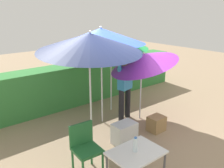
% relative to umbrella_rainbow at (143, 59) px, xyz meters
% --- Properties ---
extents(ground_plane, '(24.00, 24.00, 0.00)m').
position_rel_umbrella_rainbow_xyz_m(ground_plane, '(-0.87, -0.19, -1.58)').
color(ground_plane, '#9E8466').
extents(hedge_row, '(8.00, 0.70, 1.19)m').
position_rel_umbrella_rainbow_xyz_m(hedge_row, '(-0.87, 2.08, -0.99)').
color(hedge_row, '#38843D').
rests_on(hedge_row, ground_plane).
extents(umbrella_rainbow, '(1.74, 1.70, 2.03)m').
position_rel_umbrella_rainbow_xyz_m(umbrella_rainbow, '(0.00, 0.00, 0.00)').
color(umbrella_rainbow, silver).
rests_on(umbrella_rainbow, ground_plane).
extents(umbrella_orange, '(2.06, 2.06, 2.38)m').
position_rel_umbrella_rainbow_xyz_m(umbrella_orange, '(-0.87, 0.51, 0.58)').
color(umbrella_orange, silver).
rests_on(umbrella_orange, ground_plane).
extents(umbrella_yellow, '(1.95, 1.94, 2.12)m').
position_rel_umbrella_rainbow_xyz_m(umbrella_yellow, '(-0.23, 0.93, 0.28)').
color(umbrella_yellow, silver).
rests_on(umbrella_yellow, ground_plane).
extents(umbrella_navy, '(2.01, 2.01, 2.44)m').
position_rel_umbrella_rainbow_xyz_m(umbrella_navy, '(-1.68, -0.23, 0.58)').
color(umbrella_navy, silver).
rests_on(umbrella_navy, ground_plane).
extents(person_vendor, '(0.56, 0.29, 1.88)m').
position_rel_umbrella_rainbow_xyz_m(person_vendor, '(-0.31, 0.28, -0.64)').
color(person_vendor, black).
rests_on(person_vendor, ground_plane).
extents(chair_plastic, '(0.47, 0.47, 0.89)m').
position_rel_umbrella_rainbow_xyz_m(chair_plastic, '(-2.27, -0.88, -1.07)').
color(chair_plastic, '#236633').
rests_on(chair_plastic, ground_plane).
extents(cooler_box, '(0.50, 0.34, 0.45)m').
position_rel_umbrella_rainbow_xyz_m(cooler_box, '(-1.10, -0.59, -1.35)').
color(cooler_box, silver).
rests_on(cooler_box, ground_plane).
extents(crate_cardboard, '(0.38, 0.31, 0.36)m').
position_rel_umbrella_rainbow_xyz_m(crate_cardboard, '(-0.17, -0.68, -1.40)').
color(crate_cardboard, '#9E7A4C').
rests_on(crate_cardboard, ground_plane).
extents(folding_table, '(0.80, 0.60, 0.71)m').
position_rel_umbrella_rainbow_xyz_m(folding_table, '(-1.92, -1.77, -0.95)').
color(folding_table, '#4C4C51').
rests_on(folding_table, ground_plane).
extents(bottle_water, '(0.07, 0.07, 0.24)m').
position_rel_umbrella_rainbow_xyz_m(bottle_water, '(-1.93, -1.75, -0.75)').
color(bottle_water, silver).
rests_on(bottle_water, folding_table).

